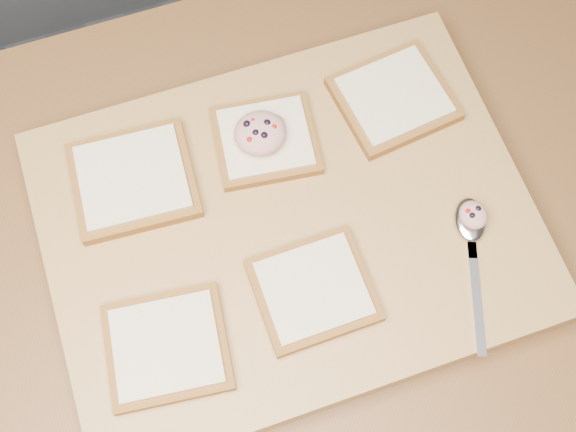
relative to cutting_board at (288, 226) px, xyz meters
name	(u,v)px	position (x,y,z in m)	size (l,w,h in m)	color
ground	(245,404)	(-0.12, -0.05, -0.92)	(4.00, 4.00, 0.00)	#515459
island_counter	(230,371)	(-0.12, -0.05, -0.47)	(2.00, 0.80, 0.90)	slate
cutting_board	(288,226)	(0.00, 0.00, 0.00)	(0.53, 0.40, 0.04)	tan
bread_far_left	(133,179)	(-0.15, 0.10, 0.03)	(0.14, 0.13, 0.02)	olive
bread_far_center	(266,140)	(0.01, 0.10, 0.03)	(0.12, 0.12, 0.02)	olive
bread_far_right	(394,98)	(0.16, 0.10, 0.03)	(0.14, 0.13, 0.02)	olive
bread_near_left	(167,347)	(-0.16, -0.09, 0.03)	(0.13, 0.12, 0.02)	olive
bread_near_center	(313,290)	(0.00, -0.09, 0.03)	(0.12, 0.11, 0.02)	olive
tuna_salad_dollop	(260,133)	(0.00, 0.10, 0.05)	(0.06, 0.05, 0.03)	#D99E8B
spoon	(471,231)	(0.18, -0.08, 0.03)	(0.08, 0.17, 0.01)	silver
spoon_salad	(473,215)	(0.19, -0.07, 0.04)	(0.03, 0.03, 0.02)	#D99E8B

